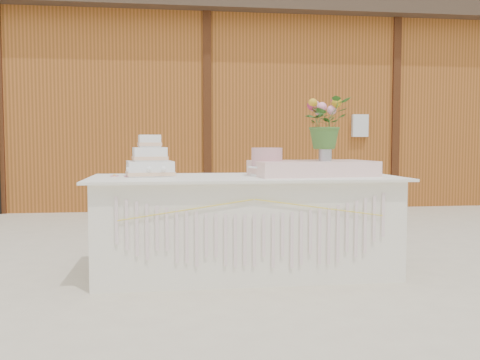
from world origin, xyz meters
name	(u,v)px	position (x,y,z in m)	size (l,w,h in m)	color
ground	(245,273)	(0.00, 0.00, 0.00)	(80.00, 80.00, 0.00)	beige
barn	(199,108)	(-0.01, 5.99, 1.68)	(12.60, 4.60, 3.30)	#A15621
cake_table	(245,225)	(0.00, 0.00, 0.39)	(2.40, 1.00, 0.77)	white
wedding_cake	(150,162)	(-0.74, 0.12, 0.88)	(0.40, 0.40, 0.32)	white
pink_cake_stand	(267,160)	(0.18, 0.02, 0.89)	(0.31, 0.31, 0.22)	white
satin_runner	(312,168)	(0.54, 0.01, 0.83)	(0.94, 0.54, 0.12)	beige
flower_vase	(325,152)	(0.65, 0.00, 0.96)	(0.10, 0.10, 0.14)	silver
bouquet	(326,117)	(0.65, 0.00, 1.24)	(0.37, 0.32, 0.41)	#3C6829
loose_flowers	(121,176)	(-0.96, 0.04, 0.78)	(0.13, 0.32, 0.02)	#D38192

